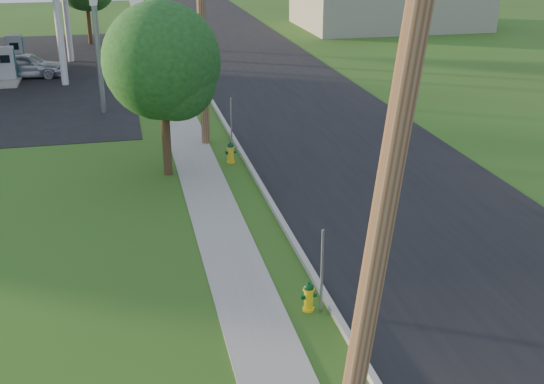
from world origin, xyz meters
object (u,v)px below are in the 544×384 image
at_px(fuel_pump_se, 16,55).
at_px(tree_verge, 165,66).
at_px(hydrant_mid, 231,153).
at_px(hydrant_near, 309,297).
at_px(hydrant_far, 192,77).
at_px(utility_pole_near, 385,203).
at_px(car_silver, 26,65).
at_px(fuel_pump_ne, 7,69).
at_px(utility_pole_mid, 201,13).

relative_size(fuel_pump_se, tree_verge, 0.55).
bearing_deg(hydrant_mid, hydrant_near, -89.77).
distance_m(tree_verge, hydrant_mid, 4.06).
xyz_separation_m(tree_verge, hydrant_far, (2.27, 13.64, -3.35)).
bearing_deg(utility_pole_near, hydrant_mid, 87.94).
xyz_separation_m(hydrant_mid, car_silver, (-8.60, 16.57, 0.30)).
distance_m(fuel_pump_ne, car_silver, 1.37).
xyz_separation_m(utility_pole_near, car_silver, (-8.05, 32.07, -4.12)).
relative_size(utility_pole_near, fuel_pump_ne, 2.96).
bearing_deg(car_silver, utility_pole_near, -158.73).
distance_m(utility_pole_near, car_silver, 33.32).
xyz_separation_m(fuel_pump_se, hydrant_mid, (9.46, -19.50, -0.34)).
height_order(utility_pole_mid, hydrant_mid, utility_pole_mid).
bearing_deg(hydrant_near, hydrant_far, 89.87).
distance_m(utility_pole_mid, hydrant_far, 11.38).
bearing_deg(hydrant_far, utility_pole_mid, -93.59).
xyz_separation_m(fuel_pump_ne, hydrant_far, (9.55, -2.60, -0.35)).
relative_size(hydrant_near, car_silver, 0.18).
bearing_deg(utility_pole_mid, car_silver, 119.76).
distance_m(utility_pole_mid, fuel_pump_se, 19.65).
bearing_deg(fuel_pump_ne, utility_pole_near, -73.98).
bearing_deg(car_silver, fuel_pump_se, 23.46).
relative_size(utility_pole_near, car_silver, 2.36).
distance_m(utility_pole_mid, fuel_pump_ne, 16.31).
relative_size(fuel_pump_ne, car_silver, 0.80).
height_order(fuel_pump_se, tree_verge, tree_verge).
xyz_separation_m(hydrant_mid, hydrant_far, (0.09, 12.90, -0.01)).
bearing_deg(hydrant_near, tree_verge, 103.25).
relative_size(fuel_pump_se, hydrant_near, 4.54).
relative_size(hydrant_far, car_silver, 0.19).
distance_m(utility_pole_mid, tree_verge, 3.83).
distance_m(hydrant_far, car_silver, 9.45).
height_order(tree_verge, hydrant_near, tree_verge).
height_order(hydrant_near, hydrant_far, hydrant_far).
bearing_deg(fuel_pump_ne, tree_verge, -65.86).
xyz_separation_m(fuel_pump_ne, tree_verge, (7.28, -16.24, 3.00)).
bearing_deg(utility_pole_near, hydrant_near, 83.57).
bearing_deg(fuel_pump_ne, car_silver, 51.47).
height_order(fuel_pump_ne, hydrant_mid, fuel_pump_ne).
xyz_separation_m(tree_verge, car_silver, (-6.42, 17.31, -3.04)).
distance_m(hydrant_near, hydrant_far, 23.07).
bearing_deg(fuel_pump_ne, hydrant_far, -15.24).
bearing_deg(fuel_pump_ne, hydrant_near, -69.70).
bearing_deg(tree_verge, utility_pole_mid, 63.41).
height_order(utility_pole_near, hydrant_mid, utility_pole_near).
distance_m(utility_pole_mid, car_silver, 16.76).
bearing_deg(fuel_pump_se, fuel_pump_ne, -90.00).
height_order(utility_pole_near, hydrant_far, utility_pole_near).
relative_size(utility_pole_mid, hydrant_near, 13.90).
height_order(fuel_pump_ne, tree_verge, tree_verge).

